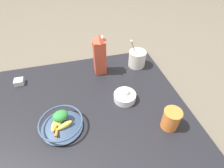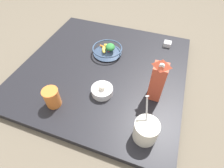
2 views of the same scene
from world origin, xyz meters
The scene contains 8 objects.
ground_plane centered at (0.00, 0.00, 0.00)m, with size 6.00×6.00×0.00m, color #665B4C.
countertop centered at (0.00, 0.00, 0.02)m, with size 1.10×1.10×0.04m.
fruit_bowl centered at (-0.02, 0.15, 0.08)m, with size 0.22×0.22×0.09m.
milk_carton centered at (0.37, -0.13, 0.18)m, with size 0.08×0.08×0.28m.
yogurt_tub centered at (0.38, -0.40, 0.10)m, with size 0.12×0.14×0.23m.
drinking_cup centered at (-0.15, -0.38, 0.10)m, with size 0.09×0.09×0.11m.
spice_jar centered at (0.38, 0.40, 0.06)m, with size 0.05×0.05×0.03m.
garlic_bowl centered at (0.08, -0.22, 0.07)m, with size 0.13×0.13×0.08m.
Camera 2 is at (0.36, -0.82, 0.86)m, focal length 28.00 mm.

